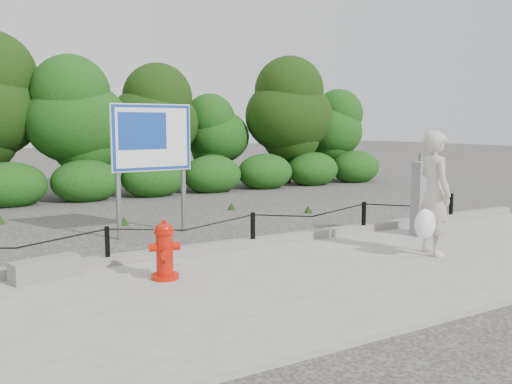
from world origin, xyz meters
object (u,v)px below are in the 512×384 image
at_px(concrete_block, 45,269).
at_px(advertising_sign, 151,144).
at_px(utility_cabinet, 427,198).
at_px(fire_hydrant, 165,251).
at_px(pedestrian, 434,195).

bearing_deg(concrete_block, advertising_sign, 44.67).
height_order(concrete_block, advertising_sign, advertising_sign).
distance_m(concrete_block, utility_cabinet, 6.84).
bearing_deg(fire_hydrant, advertising_sign, 86.90).
bearing_deg(pedestrian, utility_cabinet, -27.42).
xyz_separation_m(pedestrian, concrete_block, (-5.68, 1.67, -0.83)).
xyz_separation_m(pedestrian, utility_cabinet, (1.12, 1.13, -0.27)).
relative_size(fire_hydrant, advertising_sign, 0.32).
distance_m(pedestrian, advertising_sign, 5.26).
xyz_separation_m(concrete_block, utility_cabinet, (6.79, -0.53, 0.56)).
bearing_deg(concrete_block, utility_cabinet, -4.49).
bearing_deg(advertising_sign, utility_cabinet, -35.86).
height_order(concrete_block, utility_cabinet, utility_cabinet).
bearing_deg(advertising_sign, concrete_block, -137.81).
distance_m(fire_hydrant, concrete_block, 1.65).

